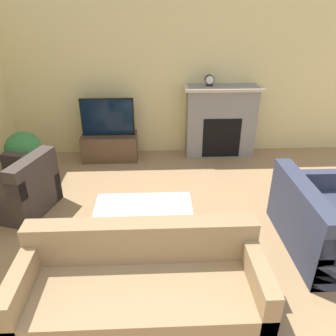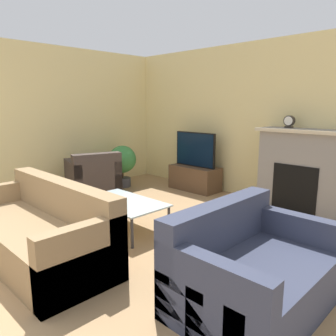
{
  "view_description": "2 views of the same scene",
  "coord_description": "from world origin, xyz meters",
  "px_view_note": "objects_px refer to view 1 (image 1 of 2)",
  "views": [
    {
      "loc": [
        -0.01,
        -0.79,
        2.58
      ],
      "look_at": [
        0.15,
        2.9,
        0.71
      ],
      "focal_mm": 35.0,
      "sensor_mm": 36.0,
      "label": 1
    },
    {
      "loc": [
        3.19,
        -0.07,
        1.65
      ],
      "look_at": [
        0.03,
        3.13,
        0.77
      ],
      "focal_mm": 35.0,
      "sensor_mm": 36.0,
      "label": 2
    }
  ],
  "objects_px": {
    "armchair_by_window": "(19,191)",
    "couch_sectional": "(142,290)",
    "couch_loveseat": "(325,225)",
    "potted_plant": "(24,152)",
    "tv": "(108,117)",
    "coffee_table": "(143,210)",
    "mantel_clock": "(209,80)"
  },
  "relations": [
    {
      "from": "mantel_clock",
      "to": "armchair_by_window",
      "type": "bearing_deg",
      "value": -148.24
    },
    {
      "from": "couch_loveseat",
      "to": "mantel_clock",
      "type": "bearing_deg",
      "value": 20.11
    },
    {
      "from": "tv",
      "to": "potted_plant",
      "type": "xyz_separation_m",
      "value": [
        -1.2,
        -0.83,
        -0.28
      ]
    },
    {
      "from": "couch_sectional",
      "to": "armchair_by_window",
      "type": "bearing_deg",
      "value": 133.87
    },
    {
      "from": "couch_loveseat",
      "to": "armchair_by_window",
      "type": "bearing_deg",
      "value": 76.21
    },
    {
      "from": "armchair_by_window",
      "to": "coffee_table",
      "type": "relative_size",
      "value": 0.9
    },
    {
      "from": "coffee_table",
      "to": "mantel_clock",
      "type": "relative_size",
      "value": 6.07
    },
    {
      "from": "couch_sectional",
      "to": "coffee_table",
      "type": "xyz_separation_m",
      "value": [
        -0.02,
        1.16,
        0.07
      ]
    },
    {
      "from": "tv",
      "to": "coffee_table",
      "type": "bearing_deg",
      "value": -73.68
    },
    {
      "from": "tv",
      "to": "couch_sectional",
      "type": "distance_m",
      "value": 3.52
    },
    {
      "from": "tv",
      "to": "armchair_by_window",
      "type": "distance_m",
      "value": 2.0
    },
    {
      "from": "couch_sectional",
      "to": "couch_loveseat",
      "type": "xyz_separation_m",
      "value": [
        2.08,
        0.86,
        -0.0
      ]
    },
    {
      "from": "armchair_by_window",
      "to": "couch_loveseat",
      "type": "bearing_deg",
      "value": 93.33
    },
    {
      "from": "armchair_by_window",
      "to": "mantel_clock",
      "type": "height_order",
      "value": "mantel_clock"
    },
    {
      "from": "couch_loveseat",
      "to": "mantel_clock",
      "type": "xyz_separation_m",
      "value": [
        -0.98,
        2.68,
        1.1
      ]
    },
    {
      "from": "armchair_by_window",
      "to": "coffee_table",
      "type": "xyz_separation_m",
      "value": [
        1.7,
        -0.63,
        0.06
      ]
    },
    {
      "from": "tv",
      "to": "couch_sectional",
      "type": "bearing_deg",
      "value": -78.8
    },
    {
      "from": "couch_loveseat",
      "to": "mantel_clock",
      "type": "relative_size",
      "value": 7.21
    },
    {
      "from": "potted_plant",
      "to": "mantel_clock",
      "type": "distance_m",
      "value": 3.25
    },
    {
      "from": "couch_sectional",
      "to": "tv",
      "type": "bearing_deg",
      "value": 101.2
    },
    {
      "from": "armchair_by_window",
      "to": "couch_sectional",
      "type": "bearing_deg",
      "value": 60.99
    },
    {
      "from": "tv",
      "to": "mantel_clock",
      "type": "distance_m",
      "value": 1.88
    },
    {
      "from": "couch_sectional",
      "to": "potted_plant",
      "type": "relative_size",
      "value": 2.53
    },
    {
      "from": "couch_sectional",
      "to": "coffee_table",
      "type": "distance_m",
      "value": 1.16
    },
    {
      "from": "tv",
      "to": "coffee_table",
      "type": "relative_size",
      "value": 0.79
    },
    {
      "from": "tv",
      "to": "couch_loveseat",
      "type": "xyz_separation_m",
      "value": [
        2.75,
        -2.56,
        -0.51
      ]
    },
    {
      "from": "armchair_by_window",
      "to": "potted_plant",
      "type": "distance_m",
      "value": 0.84
    },
    {
      "from": "couch_loveseat",
      "to": "potted_plant",
      "type": "bearing_deg",
      "value": 66.39
    },
    {
      "from": "couch_loveseat",
      "to": "armchair_by_window",
      "type": "height_order",
      "value": "same"
    },
    {
      "from": "coffee_table",
      "to": "mantel_clock",
      "type": "xyz_separation_m",
      "value": [
        1.11,
        2.37,
        1.03
      ]
    },
    {
      "from": "tv",
      "to": "couch_loveseat",
      "type": "bearing_deg",
      "value": -42.92
    },
    {
      "from": "potted_plant",
      "to": "tv",
      "type": "bearing_deg",
      "value": 34.63
    }
  ]
}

